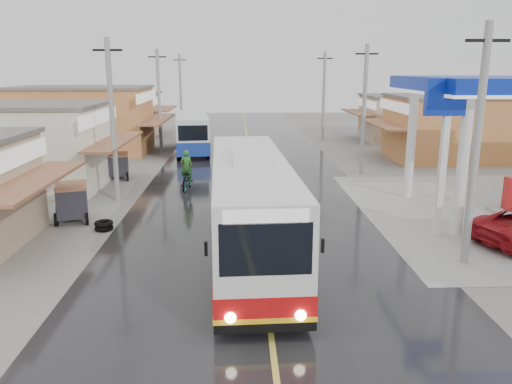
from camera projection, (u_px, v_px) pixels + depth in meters
ground at (262, 266)px, 17.05m from camera, size 120.00×120.00×0.00m
road at (251, 174)px, 31.60m from camera, size 12.00×90.00×0.02m
centre_line at (251, 174)px, 31.59m from camera, size 0.15×90.00×0.01m
shopfronts_left at (60, 167)px, 34.07m from camera, size 11.00×44.00×5.20m
shopfronts_right at (508, 183)px, 29.19m from camera, size 11.00×44.00×4.80m
utility_poles_left at (143, 172)px, 32.33m from camera, size 1.60×50.00×8.00m
utility_poles_right at (361, 174)px, 31.83m from camera, size 1.60×36.00×8.00m
coach_bus at (250, 206)px, 17.61m from camera, size 3.18×12.24×3.79m
second_bus at (192, 132)px, 39.55m from camera, size 3.42×9.21×2.98m
cyclist at (187, 177)px, 27.49m from camera, size 0.97×2.16×2.26m
tricycle_near at (72, 200)px, 21.89m from camera, size 1.91×2.25×1.62m
tricycle_far at (118, 164)px, 30.38m from camera, size 1.66×2.05×1.53m
tyre_stack at (104, 226)px, 20.75m from camera, size 0.77×0.77×0.39m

